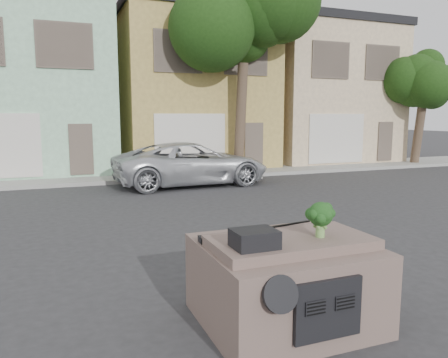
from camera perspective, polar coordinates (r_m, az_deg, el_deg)
ground_plane at (r=8.36m, az=-2.46°, el=-9.53°), size 120.00×120.00×0.00m
sidewalk at (r=18.38m, az=-13.20°, el=0.28°), size 40.00×3.00×0.15m
townhouse_mint at (r=22.08m, az=-24.27°, el=10.70°), size 7.20×8.20×7.55m
townhouse_tan at (r=23.02m, az=-4.93°, el=11.26°), size 7.20×8.20×7.55m
townhouse_beige at (r=26.17m, az=11.30°, el=10.76°), size 7.20×8.20×7.55m
silver_pickup at (r=16.32m, az=-4.19°, el=-0.77°), size 5.85×2.90×1.59m
tree_near at (r=18.99m, az=2.21°, el=13.37°), size 4.40×4.00×8.50m
tree_far at (r=24.69m, az=24.23°, el=8.56°), size 3.20×3.00×6.00m
car_dashboard at (r=5.58m, az=7.86°, el=-12.72°), size 2.00×1.80×1.12m
instrument_hump at (r=4.82m, az=3.99°, el=-7.78°), size 0.48×0.38×0.20m
wiper_arm at (r=5.86m, az=8.55°, el=-5.87°), size 0.69×0.15×0.02m
broccoli at (r=5.31m, az=12.50°, el=-5.15°), size 0.36×0.36×0.43m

